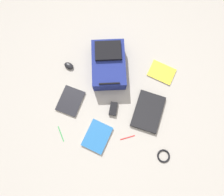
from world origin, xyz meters
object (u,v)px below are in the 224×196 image
Objects in this scene: power_brick at (113,109)px; book_red at (71,101)px; backpack at (109,64)px; laptop at (148,111)px; cable_coil at (164,156)px; computer_mouse at (69,66)px; pen_black at (128,138)px; book_comic at (162,72)px; book_manual at (97,136)px; pen_blue at (61,134)px.

book_red is at bearing 175.82° from power_brick.
backpack is 0.58m from laptop.
backpack is at bearing 126.71° from cable_coil.
laptop is 0.33m from power_brick.
backpack is at bearing 49.52° from book_red.
computer_mouse reaches higher than laptop.
power_brick is 0.91× the size of pen_black.
book_red is at bearing 155.95° from cable_coil.
book_red is 1.04× the size of book_comic.
cable_coil is at bearing -9.72° from book_manual.
computer_mouse reaches higher than book_comic.
cable_coil reaches higher than book_comic.
power_brick is at bearing -136.24° from book_comic.
book_comic is 2.98× the size of computer_mouse.
book_comic is 0.72m from pen_black.
laptop and power_brick have the same top height.
book_manual reaches higher than book_red.
backpack is 0.40m from computer_mouse.
laptop is 3.23× the size of power_brick.
power_brick reaches higher than book_manual.
cable_coil is at bearing -20.46° from pen_black.
book_manual is 0.29m from power_brick.
book_red is at bearing -155.54° from book_comic.
backpack is 3.97× the size of power_brick.
cable_coil is (0.90, -0.40, -0.00)m from book_red.
laptop is 2.95× the size of pen_black.
pen_black is 0.92× the size of pen_blue.
book_red reaches higher than pen_blue.
book_red is 0.93m from book_comic.
backpack is at bearing 62.26° from pen_blue.
book_manual is (-0.55, -0.68, 0.00)m from book_comic.
book_manual is at bearing 170.28° from cable_coil.
cable_coil is at bearing -85.63° from book_comic.
computer_mouse is 1.23m from cable_coil.
pen_blue is (-0.45, -0.28, -0.01)m from power_brick.
book_manual is at bearing 53.98° from computer_mouse.
backpack reaches higher than pen_blue.
cable_coil is at bearing -37.17° from power_brick.
cable_coil is at bearing -5.44° from pen_blue.
book_manual is 0.62m from cable_coil.
power_brick is at bearing 76.51° from computer_mouse.
computer_mouse reaches higher than power_brick.
backpack is at bearing 87.63° from book_manual.
cable_coil is (0.61, -0.10, -0.00)m from book_manual.
book_comic is at bearing 38.23° from pen_blue.
book_red is 3.09× the size of computer_mouse.
power_brick is at bearing 66.37° from book_manual.
laptop is 1.39× the size of book_comic.
laptop reaches higher than book_red.
pen_blue is at bearing -177.54° from book_manual.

